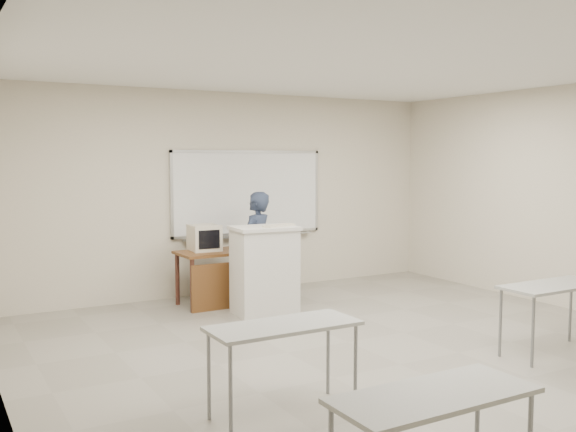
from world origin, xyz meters
TOP-DOWN VIEW (x-y plane):
  - floor at (0.00, 0.00)m, footprint 7.00×8.00m
  - whiteboard at (0.30, 3.97)m, footprint 2.48×0.10m
  - student_desks at (-0.00, -1.35)m, footprint 4.40×2.20m
  - instructor_desk at (-0.40, 3.19)m, footprint 1.31×0.66m
  - podium at (-0.20, 2.50)m, footprint 0.81×0.59m
  - crt_monitor at (-0.65, 3.43)m, footprint 0.39×0.44m
  - laptop at (0.00, 3.46)m, footprint 0.33×0.31m
  - mouse at (-0.20, 3.10)m, footprint 0.11×0.09m
  - keyboard at (-0.05, 2.38)m, footprint 0.48×0.27m
  - presenter at (-0.03, 3.06)m, footprint 0.68×0.62m

SIDE VIEW (x-z plane):
  - floor at x=0.00m, z-range -0.01..0.00m
  - instructor_desk at x=-0.40m, z-range 0.15..0.90m
  - podium at x=-0.20m, z-range 0.00..1.15m
  - student_desks at x=0.00m, z-range 0.31..1.04m
  - mouse at x=-0.20m, z-range 0.75..0.79m
  - presenter at x=-0.03m, z-range 0.00..1.56m
  - laptop at x=0.00m, z-range 0.69..0.93m
  - crt_monitor at x=-0.65m, z-range 0.74..1.11m
  - keyboard at x=-0.05m, z-range 1.15..1.17m
  - whiteboard at x=0.30m, z-range 0.83..2.14m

